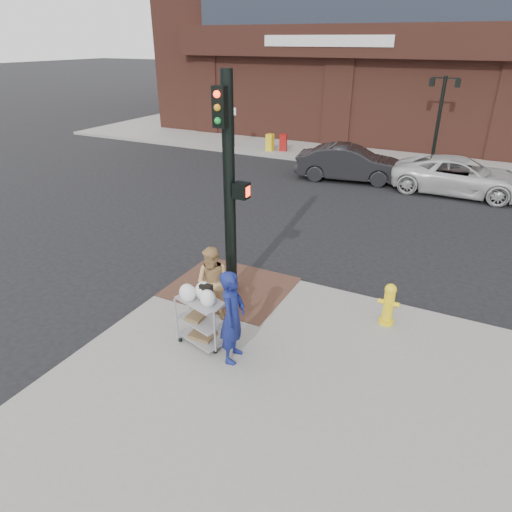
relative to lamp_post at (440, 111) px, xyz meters
The scene contains 13 objects.
ground 16.34m from the lamp_post, 97.13° to the right, with size 220.00×220.00×0.00m, color black.
brick_curb_ramp 15.52m from the lamp_post, 99.77° to the right, with size 2.80×2.40×0.01m, color #4C2F24.
lamp_post is the anchor object (origin of this frame).
parking_sign 10.64m from the lamp_post, behind, with size 0.05×0.05×2.20m, color black.
traffic_signal_pole 15.43m from the lamp_post, 99.24° to the right, with size 0.61×0.51×5.00m.
woman_blue 17.56m from the lamp_post, 93.84° to the right, with size 0.67×0.44×1.85m, color navy.
pedestrian_tan 16.64m from the lamp_post, 97.74° to the right, with size 0.80×0.63×1.65m, color tan.
sedan_dark 5.41m from the lamp_post, 124.82° to the right, with size 1.60×4.58×1.51m, color black.
minivan_white 4.73m from the lamp_post, 68.78° to the right, with size 2.37×5.15×1.43m, color silver.
utility_cart 17.51m from the lamp_post, 96.48° to the right, with size 1.06×0.77×1.32m.
fire_hydrant 15.11m from the lamp_post, 85.55° to the right, with size 0.45×0.31×0.95m.
newsbox_red 7.88m from the lamp_post, behind, with size 0.37×0.34×0.89m, color #9D1411.
newsbox_yellow 8.55m from the lamp_post, behind, with size 0.37×0.34×0.89m, color yellow.
Camera 1 is at (4.42, -7.52, 5.68)m, focal length 32.00 mm.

